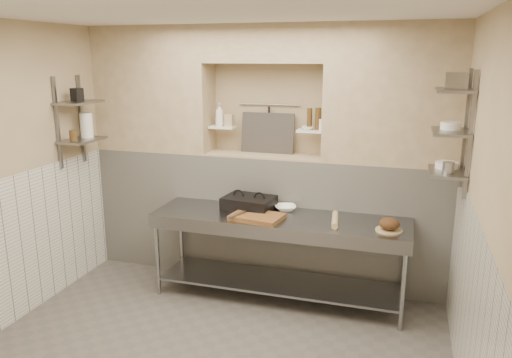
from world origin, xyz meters
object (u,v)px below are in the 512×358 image
at_px(panini_press, 249,203).
at_px(bottle_soap, 219,115).
at_px(mixing_bowl, 285,208).
at_px(bread_loaf, 389,224).
at_px(jug_left, 87,125).
at_px(cutting_board, 257,217).
at_px(bowl_alcove, 307,128).
at_px(prep_table, 279,241).
at_px(rolling_pin, 335,220).

bearing_deg(panini_press, bottle_soap, 146.86).
height_order(mixing_bowl, bread_loaf, bread_loaf).
relative_size(mixing_bowl, jug_left, 0.83).
bearing_deg(cutting_board, bottle_soap, 133.52).
distance_m(panini_press, bowl_alcove, 1.01).
bearing_deg(mixing_bowl, cutting_board, -119.94).
bearing_deg(panini_press, bread_loaf, -2.32).
bearing_deg(panini_press, prep_table, -14.79).
bearing_deg(bottle_soap, jug_left, -155.78).
height_order(panini_press, rolling_pin, panini_press).
relative_size(bread_loaf, jug_left, 0.70).
bearing_deg(jug_left, rolling_pin, 0.39).
bearing_deg(prep_table, bottle_soap, 146.42).
xyz_separation_m(bottle_soap, bowl_alcove, (1.00, 0.01, -0.11)).
height_order(prep_table, bottle_soap, bottle_soap).
distance_m(prep_table, panini_press, 0.51).
relative_size(cutting_board, rolling_pin, 1.22).
xyz_separation_m(cutting_board, bottle_soap, (-0.64, 0.68, 0.92)).
bearing_deg(jug_left, bread_loaf, -1.14).
bearing_deg(bottle_soap, rolling_pin, -22.20).
bearing_deg(bottle_soap, prep_table, -33.58).
bearing_deg(cutting_board, bread_loaf, 1.02).
height_order(bread_loaf, jug_left, jug_left).
distance_m(cutting_board, bowl_alcove, 1.12).
distance_m(panini_press, cutting_board, 0.33).
relative_size(panini_press, bottle_soap, 2.22).
distance_m(panini_press, rolling_pin, 0.95).
xyz_separation_m(bottle_soap, jug_left, (-1.31, -0.59, -0.09)).
xyz_separation_m(bowl_alcove, jug_left, (-2.31, -0.60, 0.01)).
xyz_separation_m(panini_press, bottle_soap, (-0.47, 0.40, 0.87)).
bearing_deg(panini_press, rolling_pin, -2.66).
bearing_deg(bottle_soap, mixing_bowl, -20.92).
relative_size(mixing_bowl, bread_loaf, 1.17).
bearing_deg(mixing_bowl, jug_left, -172.96).
distance_m(rolling_pin, bread_loaf, 0.52).
bearing_deg(bottle_soap, bowl_alcove, 0.32).
distance_m(panini_press, bottle_soap, 1.07).
bearing_deg(jug_left, mixing_bowl, 7.04).
bearing_deg(rolling_pin, bottle_soap, 157.80).
xyz_separation_m(mixing_bowl, jug_left, (-2.16, -0.27, 0.82)).
relative_size(cutting_board, bowl_alcove, 3.88).
relative_size(mixing_bowl, bottle_soap, 0.88).
distance_m(mixing_bowl, rolling_pin, 0.61).
relative_size(cutting_board, jug_left, 1.85).
bearing_deg(jug_left, bowl_alcove, 14.49).
relative_size(mixing_bowl, bowl_alcove, 1.74).
bearing_deg(bowl_alcove, bread_loaf, -35.74).
distance_m(prep_table, rolling_pin, 0.64).
height_order(prep_table, panini_press, panini_press).
xyz_separation_m(cutting_board, mixing_bowl, (0.20, 0.35, 0.00)).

